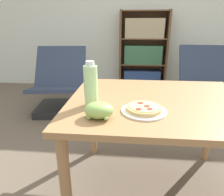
# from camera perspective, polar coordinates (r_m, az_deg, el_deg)

# --- Properties ---
(ground_plane) EXTENTS (14.00, 14.00, 0.00)m
(ground_plane) POSITION_cam_1_polar(r_m,az_deg,el_deg) (1.76, 9.44, -21.76)
(ground_plane) COLOR brown
(wall_back) EXTENTS (8.00, 0.05, 2.60)m
(wall_back) POSITION_cam_1_polar(r_m,az_deg,el_deg) (3.94, 7.96, 21.90)
(wall_back) COLOR silver
(wall_back) RESTS_ON ground_plane
(dining_table) EXTENTS (1.16, 0.94, 0.72)m
(dining_table) POSITION_cam_1_polar(r_m,az_deg,el_deg) (1.35, 13.24, -4.06)
(dining_table) COLOR #A37549
(dining_table) RESTS_ON ground_plane
(pizza_on_plate) EXTENTS (0.25, 0.25, 0.04)m
(pizza_on_plate) POSITION_cam_1_polar(r_m,az_deg,el_deg) (1.10, 9.08, -3.21)
(pizza_on_plate) COLOR white
(pizza_on_plate) RESTS_ON dining_table
(grape_bunch) EXTENTS (0.15, 0.13, 0.08)m
(grape_bunch) POSITION_cam_1_polar(r_m,az_deg,el_deg) (1.02, -3.75, -3.49)
(grape_bunch) COLOR #93BC5B
(grape_bunch) RESTS_ON dining_table
(drink_bottle) EXTENTS (0.08, 0.08, 0.26)m
(drink_bottle) POSITION_cam_1_polar(r_m,az_deg,el_deg) (1.15, -6.07, 3.59)
(drink_bottle) COLOR #B7EAA3
(drink_bottle) RESTS_ON dining_table
(lounge_chair_near) EXTENTS (0.78, 0.84, 0.88)m
(lounge_chair_near) POSITION_cam_1_polar(r_m,az_deg,el_deg) (2.91, -14.60, 1.82)
(lounge_chair_near) COLOR black
(lounge_chair_near) RESTS_ON ground_plane
(lounge_chair_far) EXTENTS (0.74, 0.80, 0.88)m
(lounge_chair_far) POSITION_cam_1_polar(r_m,az_deg,el_deg) (3.26, 24.70, 2.55)
(lounge_chair_far) COLOR black
(lounge_chair_far) RESTS_ON ground_plane
(bookshelf) EXTENTS (0.86, 0.30, 1.41)m
(bookshelf) POSITION_cam_1_polar(r_m,az_deg,el_deg) (3.80, 8.84, 12.39)
(bookshelf) COLOR brown
(bookshelf) RESTS_ON ground_plane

